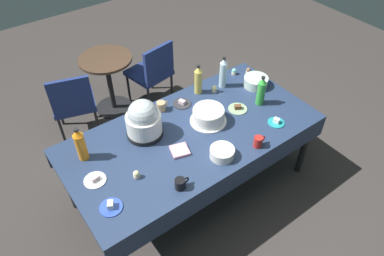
{
  "coord_description": "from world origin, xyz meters",
  "views": [
    {
      "loc": [
        -1.32,
        -1.79,
        2.86
      ],
      "look_at": [
        0.0,
        0.0,
        0.8
      ],
      "focal_mm": 33.53,
      "sensor_mm": 36.0,
      "label": 1
    }
  ],
  "objects_px": {
    "ceramic_snack_bowl": "(222,153)",
    "potluck_table": "(192,137)",
    "coffee_mug_red": "(258,142)",
    "coffee_mug_tan": "(161,106)",
    "soda_bottle_water": "(223,73)",
    "cupcake_berry": "(248,71)",
    "cupcake_mint": "(234,72)",
    "maroon_chair_right": "(153,70)",
    "maroon_chair_left": "(73,101)",
    "glass_salad_bowl": "(256,82)",
    "slow_cooker": "(144,120)",
    "dessert_plate_teal": "(276,122)",
    "frosted_layer_cake": "(208,116)",
    "cupcake_vanilla": "(136,175)",
    "soda_bottle_lime_soda": "(261,91)",
    "cupcake_cocoa": "(214,89)",
    "dessert_plate_white": "(95,180)",
    "dessert_plate_cobalt": "(111,206)",
    "round_cafe_table": "(108,74)",
    "dessert_plate_charcoal": "(182,103)",
    "dessert_plate_sage": "(237,108)",
    "soda_bottle_orange_juice": "(81,145)",
    "coffee_mug_black": "(180,184)",
    "soda_bottle_ginger_ale": "(198,80)"
  },
  "relations": [
    {
      "from": "ceramic_snack_bowl",
      "to": "potluck_table",
      "type": "bearing_deg",
      "value": 94.4
    },
    {
      "from": "coffee_mug_red",
      "to": "coffee_mug_tan",
      "type": "height_order",
      "value": "coffee_mug_red"
    },
    {
      "from": "potluck_table",
      "to": "soda_bottle_water",
      "type": "xyz_separation_m",
      "value": [
        0.64,
        0.36,
        0.22
      ]
    },
    {
      "from": "cupcake_berry",
      "to": "cupcake_mint",
      "type": "height_order",
      "value": "same"
    },
    {
      "from": "maroon_chair_right",
      "to": "maroon_chair_left",
      "type": "bearing_deg",
      "value": 179.89
    },
    {
      "from": "glass_salad_bowl",
      "to": "potluck_table",
      "type": "bearing_deg",
      "value": -169.23
    },
    {
      "from": "slow_cooker",
      "to": "dessert_plate_teal",
      "type": "bearing_deg",
      "value": -29.16
    },
    {
      "from": "frosted_layer_cake",
      "to": "cupcake_berry",
      "type": "bearing_deg",
      "value": 23.19
    },
    {
      "from": "cupcake_vanilla",
      "to": "soda_bottle_lime_soda",
      "type": "bearing_deg",
      "value": 4.04
    },
    {
      "from": "cupcake_berry",
      "to": "cupcake_cocoa",
      "type": "bearing_deg",
      "value": -176.12
    },
    {
      "from": "dessert_plate_white",
      "to": "cupcake_berry",
      "type": "height_order",
      "value": "cupcake_berry"
    },
    {
      "from": "maroon_chair_left",
      "to": "maroon_chair_right",
      "type": "distance_m",
      "value": 0.99
    },
    {
      "from": "potluck_table",
      "to": "dessert_plate_teal",
      "type": "height_order",
      "value": "dessert_plate_teal"
    },
    {
      "from": "coffee_mug_red",
      "to": "maroon_chair_left",
      "type": "relative_size",
      "value": 0.14
    },
    {
      "from": "glass_salad_bowl",
      "to": "soda_bottle_water",
      "type": "height_order",
      "value": "soda_bottle_water"
    },
    {
      "from": "dessert_plate_cobalt",
      "to": "round_cafe_table",
      "type": "height_order",
      "value": "dessert_plate_cobalt"
    },
    {
      "from": "dessert_plate_charcoal",
      "to": "dessert_plate_sage",
      "type": "xyz_separation_m",
      "value": [
        0.37,
        -0.36,
        0.0
      ]
    },
    {
      "from": "dessert_plate_charcoal",
      "to": "soda_bottle_water",
      "type": "xyz_separation_m",
      "value": [
        0.49,
        -0.0,
        0.14
      ]
    },
    {
      "from": "potluck_table",
      "to": "ceramic_snack_bowl",
      "type": "distance_m",
      "value": 0.38
    },
    {
      "from": "potluck_table",
      "to": "soda_bottle_water",
      "type": "relative_size",
      "value": 6.65
    },
    {
      "from": "dessert_plate_teal",
      "to": "soda_bottle_orange_juice",
      "type": "distance_m",
      "value": 1.66
    },
    {
      "from": "glass_salad_bowl",
      "to": "maroon_chair_left",
      "type": "distance_m",
      "value": 1.92
    },
    {
      "from": "dessert_plate_teal",
      "to": "soda_bottle_lime_soda",
      "type": "xyz_separation_m",
      "value": [
        0.08,
        0.29,
        0.13
      ]
    },
    {
      "from": "cupcake_mint",
      "to": "round_cafe_table",
      "type": "distance_m",
      "value": 1.48
    },
    {
      "from": "ceramic_snack_bowl",
      "to": "round_cafe_table",
      "type": "xyz_separation_m",
      "value": [
        -0.08,
        1.94,
        -0.29
      ]
    },
    {
      "from": "dessert_plate_white",
      "to": "cupcake_berry",
      "type": "relative_size",
      "value": 2.5
    },
    {
      "from": "ceramic_snack_bowl",
      "to": "soda_bottle_water",
      "type": "xyz_separation_m",
      "value": [
        0.61,
        0.73,
        0.11
      ]
    },
    {
      "from": "coffee_mug_black",
      "to": "coffee_mug_red",
      "type": "bearing_deg",
      "value": -1.91
    },
    {
      "from": "glass_salad_bowl",
      "to": "round_cafe_table",
      "type": "xyz_separation_m",
      "value": [
        -0.96,
        1.4,
        -0.3
      ]
    },
    {
      "from": "glass_salad_bowl",
      "to": "ceramic_snack_bowl",
      "type": "height_order",
      "value": "glass_salad_bowl"
    },
    {
      "from": "frosted_layer_cake",
      "to": "coffee_mug_red",
      "type": "relative_size",
      "value": 2.83
    },
    {
      "from": "dessert_plate_teal",
      "to": "soda_bottle_lime_soda",
      "type": "bearing_deg",
      "value": 75.3
    },
    {
      "from": "potluck_table",
      "to": "soda_bottle_ginger_ale",
      "type": "relative_size",
      "value": 7.12
    },
    {
      "from": "slow_cooker",
      "to": "cupcake_mint",
      "type": "xyz_separation_m",
      "value": [
        1.2,
        0.23,
        -0.13
      ]
    },
    {
      "from": "cupcake_mint",
      "to": "soda_bottle_lime_soda",
      "type": "bearing_deg",
      "value": -103.9
    },
    {
      "from": "frosted_layer_cake",
      "to": "round_cafe_table",
      "type": "relative_size",
      "value": 0.45
    },
    {
      "from": "maroon_chair_right",
      "to": "cupcake_vanilla",
      "type": "bearing_deg",
      "value": -124.79
    },
    {
      "from": "soda_bottle_water",
      "to": "soda_bottle_lime_soda",
      "type": "xyz_separation_m",
      "value": [
        0.11,
        -0.42,
        -0.02
      ]
    },
    {
      "from": "glass_salad_bowl",
      "to": "coffee_mug_red",
      "type": "xyz_separation_m",
      "value": [
        -0.57,
        -0.62,
        0.0
      ]
    },
    {
      "from": "cupcake_mint",
      "to": "dessert_plate_cobalt",
      "type": "bearing_deg",
      "value": -157.65
    },
    {
      "from": "cupcake_berry",
      "to": "dessert_plate_charcoal",
      "type": "bearing_deg",
      "value": -179.68
    },
    {
      "from": "cupcake_vanilla",
      "to": "soda_bottle_orange_juice",
      "type": "relative_size",
      "value": 0.22
    },
    {
      "from": "ceramic_snack_bowl",
      "to": "soda_bottle_lime_soda",
      "type": "distance_m",
      "value": 0.79
    },
    {
      "from": "dessert_plate_teal",
      "to": "maroon_chair_left",
      "type": "distance_m",
      "value": 2.12
    },
    {
      "from": "dessert_plate_teal",
      "to": "round_cafe_table",
      "type": "distance_m",
      "value": 2.06
    },
    {
      "from": "soda_bottle_lime_soda",
      "to": "coffee_mug_red",
      "type": "distance_m",
      "value": 0.57
    },
    {
      "from": "round_cafe_table",
      "to": "frosted_layer_cake",
      "type": "bearing_deg",
      "value": -80.82
    },
    {
      "from": "cupcake_mint",
      "to": "coffee_mug_red",
      "type": "height_order",
      "value": "coffee_mug_red"
    },
    {
      "from": "potluck_table",
      "to": "dessert_plate_white",
      "type": "xyz_separation_m",
      "value": [
        -0.9,
        0.01,
        0.07
      ]
    },
    {
      "from": "dessert_plate_cobalt",
      "to": "potluck_table",
      "type": "bearing_deg",
      "value": 17.25
    }
  ]
}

